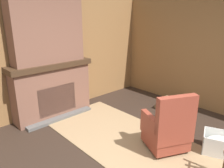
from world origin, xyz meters
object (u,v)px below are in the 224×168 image
Objects in this scene: armchair at (167,130)px; firewood_stack at (166,104)px; storage_case at (52,58)px; oil_lamp_vase at (16,63)px; laundry_basket at (219,144)px.

firewood_stack is at bearing -30.15° from armchair.
armchair is 1.96× the size of firewood_stack.
storage_case is at bearing -126.62° from firewood_stack.
armchair is 4.20× the size of oil_lamp_vase.
oil_lamp_vase is (-3.12, -1.92, 1.11)m from laundry_basket.
oil_lamp_vase reaches higher than storage_case.
storage_case reaches higher than laundry_basket.
firewood_stack is 0.86× the size of laundry_basket.
oil_lamp_vase is (-1.53, -2.81, 1.17)m from firewood_stack.
oil_lamp_vase is at bearing -118.54° from firewood_stack.
armchair is 1.69× the size of laundry_basket.
armchair is 2.99m from oil_lamp_vase.
laundry_basket is 2.48× the size of oil_lamp_vase.
armchair is 0.85m from laundry_basket.
laundry_basket is at bearing -29.33° from firewood_stack.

